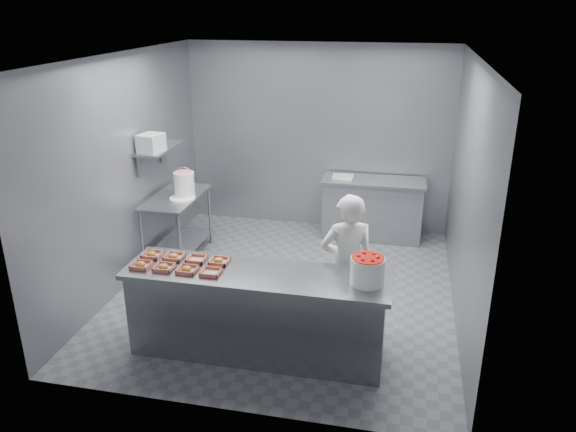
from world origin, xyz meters
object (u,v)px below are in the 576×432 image
object	(u,v)px
tray_0	(141,265)
tray_4	(152,254)
service_counter	(257,313)
tray_7	(219,261)
prep_table	(177,218)
tray_5	(174,257)
tray_3	(211,272)
appliance	(151,143)
back_counter	(372,208)
tray_6	(197,259)
tray_2	(187,269)
strawberry_tub	(367,269)
worker	(347,265)
glaze_bucket	(184,184)
tray_1	(164,267)

from	to	relation	value
tray_0	tray_4	world-z (taller)	same
service_counter	tray_7	xyz separation A→B (m)	(-0.42, 0.12, 0.47)
service_counter	prep_table	world-z (taller)	same
prep_table	tray_7	size ratio (longest dim) A/B	6.40
prep_table	tray_5	bearing A→B (deg)	-67.69
service_counter	tray_3	size ratio (longest dim) A/B	13.88
tray_5	appliance	xyz separation A→B (m)	(-0.92, 1.59, 0.75)
back_counter	tray_6	size ratio (longest dim) A/B	8.01
service_counter	tray_6	size ratio (longest dim) A/B	13.88
service_counter	tray_2	size ratio (longest dim) A/B	13.88
strawberry_tub	prep_table	bearing A→B (deg)	144.32
tray_5	worker	xyz separation A→B (m)	(1.71, 0.48, -0.15)
tray_6	tray_7	xyz separation A→B (m)	(0.24, -0.00, 0.00)
tray_2	tray_4	bearing A→B (deg)	152.79
tray_0	tray_5	xyz separation A→B (m)	(0.24, 0.25, 0.00)
tray_3	worker	bearing A→B (deg)	30.50
tray_2	appliance	world-z (taller)	appliance
tray_6	worker	xyz separation A→B (m)	(1.47, 0.48, -0.14)
worker	glaze_bucket	world-z (taller)	worker
tray_0	tray_5	world-z (taller)	same
service_counter	glaze_bucket	size ratio (longest dim) A/B	6.23
service_counter	tray_1	bearing A→B (deg)	-172.20
tray_0	tray_2	distance (m)	0.48
tray_1	worker	world-z (taller)	worker
glaze_bucket	tray_7	bearing A→B (deg)	-59.09
glaze_bucket	tray_1	bearing A→B (deg)	-73.57
service_counter	tray_2	world-z (taller)	tray_2
tray_5	tray_7	xyz separation A→B (m)	(0.48, 0.00, 0.00)
back_counter	tray_2	xyz separation A→B (m)	(-1.56, -3.37, 0.47)
tray_7	prep_table	bearing A→B (deg)	123.94
back_counter	prep_table	bearing A→B (deg)	-152.99
tray_3	strawberry_tub	distance (m)	1.49
tray_4	glaze_bucket	world-z (taller)	glaze_bucket
tray_6	tray_1	bearing A→B (deg)	-134.55
tray_5	tray_7	bearing A→B (deg)	0.00
tray_1	strawberry_tub	size ratio (longest dim) A/B	0.59
prep_table	tray_5	world-z (taller)	tray_5
back_counter	tray_5	xyz separation A→B (m)	(-1.80, -3.13, 0.47)
back_counter	tray_3	xyz separation A→B (m)	(-1.32, -3.37, 0.47)
back_counter	tray_5	size ratio (longest dim) A/B	8.01
tray_3	glaze_bucket	size ratio (longest dim) A/B	0.45
tray_2	strawberry_tub	bearing A→B (deg)	4.32
tray_5	worker	size ratio (longest dim) A/B	0.12
back_counter	tray_4	distance (m)	3.76
tray_7	appliance	size ratio (longest dim) A/B	0.63
prep_table	tray_4	bearing A→B (deg)	-74.42
tray_5	tray_6	size ratio (longest dim) A/B	1.00
tray_0	glaze_bucket	xyz separation A→B (m)	(-0.37, 2.07, 0.16)
tray_1	tray_7	world-z (taller)	same
service_counter	appliance	size ratio (longest dim) A/B	8.76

